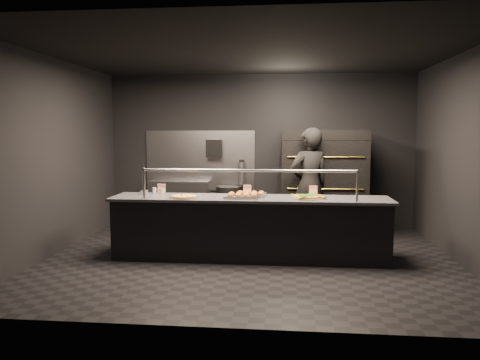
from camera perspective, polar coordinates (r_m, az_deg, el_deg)
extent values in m
plane|color=black|center=(7.06, 1.19, -9.53)|extent=(6.00, 6.00, 0.00)
plane|color=black|center=(6.90, 1.24, 15.25)|extent=(6.00, 6.00, 0.00)
cube|color=black|center=(9.31, 2.42, 3.57)|extent=(6.00, 0.04, 3.00)
cube|color=black|center=(4.34, -1.37, 0.89)|extent=(6.00, 0.04, 3.00)
cube|color=black|center=(7.66, -21.79, 2.65)|extent=(0.04, 5.00, 3.00)
cube|color=black|center=(7.23, 25.66, 2.32)|extent=(0.04, 5.00, 3.00)
cube|color=#99999E|center=(9.45, -4.88, 2.37)|extent=(2.20, 0.02, 1.20)
cube|color=black|center=(6.96, 1.19, -6.03)|extent=(4.00, 0.70, 0.88)
cube|color=#343439|center=(6.88, 1.20, -2.28)|extent=(4.10, 0.78, 0.04)
cylinder|color=#99999E|center=(6.84, -11.63, -0.38)|extent=(0.03, 0.03, 0.45)
cylinder|color=#99999E|center=(6.60, 14.09, -0.66)|extent=(0.03, 0.03, 0.45)
cylinder|color=#99999E|center=(6.53, 1.00, 1.17)|extent=(3.00, 0.04, 0.04)
cube|color=black|center=(8.85, 9.96, -4.46)|extent=(1.50, 1.15, 0.60)
cube|color=black|center=(8.77, 10.03, -0.60)|extent=(1.50, 1.20, 0.55)
cube|color=black|center=(8.72, 10.10, 3.00)|extent=(1.50, 1.20, 0.55)
cube|color=black|center=(8.71, 10.14, 5.43)|extent=(1.50, 1.20, 0.18)
cylinder|color=gold|center=(8.15, 10.36, -1.09)|extent=(1.30, 0.02, 0.02)
cylinder|color=gold|center=(8.11, 10.43, 2.77)|extent=(1.30, 0.02, 0.02)
cube|color=#99999E|center=(9.46, -7.40, -2.83)|extent=(1.20, 0.35, 0.90)
cube|color=black|center=(9.29, -3.18, 3.87)|extent=(0.30, 0.20, 0.35)
cylinder|color=#B2B2B7|center=(9.27, 0.21, 0.77)|extent=(0.14, 0.14, 0.45)
cube|color=black|center=(9.25, 0.21, 2.32)|extent=(0.10, 0.06, 0.06)
cylinder|color=silver|center=(7.34, -11.62, -1.44)|extent=(0.13, 0.13, 0.07)
cylinder|color=silver|center=(7.32, -11.65, -0.15)|extent=(0.05, 0.05, 0.33)
cylinder|color=silver|center=(7.24, -11.85, 0.95)|extent=(0.02, 0.09, 0.02)
cone|color=black|center=(7.30, -11.69, 1.65)|extent=(0.05, 0.05, 0.13)
cylinder|color=silver|center=(6.87, -6.83, -2.11)|extent=(0.43, 0.43, 0.01)
cylinder|color=#C3843E|center=(6.87, -6.83, -2.02)|extent=(0.38, 0.38, 0.02)
cylinder|color=#FFCF53|center=(6.86, -6.83, -1.92)|extent=(0.33, 0.33, 0.01)
cube|color=silver|center=(6.81, 0.32, -2.11)|extent=(0.54, 0.43, 0.02)
ellipsoid|color=#A76B23|center=(6.74, -1.19, -1.85)|extent=(0.09, 0.09, 0.06)
ellipsoid|color=#A76B23|center=(6.90, -1.02, -1.67)|extent=(0.09, 0.09, 0.06)
ellipsoid|color=#A76B23|center=(6.73, -0.23, -1.86)|extent=(0.09, 0.09, 0.06)
ellipsoid|color=#A76B23|center=(6.89, -0.09, -1.68)|extent=(0.09, 0.09, 0.06)
ellipsoid|color=#A76B23|center=(6.72, 0.72, -1.88)|extent=(0.09, 0.09, 0.06)
ellipsoid|color=#A76B23|center=(6.88, 0.84, -1.69)|extent=(0.09, 0.09, 0.06)
ellipsoid|color=#A76B23|center=(6.71, 1.68, -1.89)|extent=(0.09, 0.09, 0.06)
ellipsoid|color=#A76B23|center=(6.87, 1.78, -1.70)|extent=(0.09, 0.09, 0.06)
cube|color=silver|center=(6.98, 1.28, -1.91)|extent=(0.53, 0.44, 0.02)
ellipsoid|color=#A76B23|center=(6.92, -0.10, -1.67)|extent=(0.09, 0.09, 0.06)
ellipsoid|color=#A76B23|center=(7.07, 0.03, -1.51)|extent=(0.09, 0.09, 0.06)
ellipsoid|color=#A76B23|center=(6.91, 0.78, -1.69)|extent=(0.09, 0.09, 0.06)
ellipsoid|color=#A76B23|center=(7.06, 0.89, -1.52)|extent=(0.09, 0.09, 0.06)
ellipsoid|color=#A76B23|center=(6.90, 1.66, -1.70)|extent=(0.09, 0.09, 0.06)
ellipsoid|color=#A76B23|center=(7.05, 1.75, -1.53)|extent=(0.09, 0.09, 0.06)
ellipsoid|color=#A76B23|center=(6.89, 2.55, -1.71)|extent=(0.09, 0.09, 0.06)
ellipsoid|color=#A76B23|center=(7.05, 2.62, -1.54)|extent=(0.09, 0.09, 0.06)
cylinder|color=silver|center=(6.86, 8.34, -2.15)|extent=(0.52, 0.52, 0.01)
cube|color=#C3843E|center=(6.86, 8.34, -2.01)|extent=(0.50, 0.48, 0.02)
cube|color=#FFCF53|center=(6.85, 8.34, -1.91)|extent=(0.48, 0.45, 0.01)
cube|color=#3F8829|center=(6.85, 8.34, -1.84)|extent=(0.45, 0.42, 0.01)
cylinder|color=silver|center=(7.40, -10.39, -1.27)|extent=(0.06, 0.06, 0.09)
cylinder|color=silver|center=(7.38, -9.68, -1.35)|extent=(0.04, 0.04, 0.08)
cube|color=white|center=(7.38, -9.55, -1.06)|extent=(0.12, 0.04, 0.15)
cube|color=white|center=(7.15, 0.88, -1.20)|extent=(0.12, 0.04, 0.15)
cube|color=white|center=(7.13, 8.91, -1.29)|extent=(0.12, 0.04, 0.15)
cylinder|color=black|center=(9.16, -1.37, -3.33)|extent=(0.49, 0.49, 0.82)
imported|color=black|center=(8.01, 8.43, -0.66)|extent=(0.84, 0.72, 1.94)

